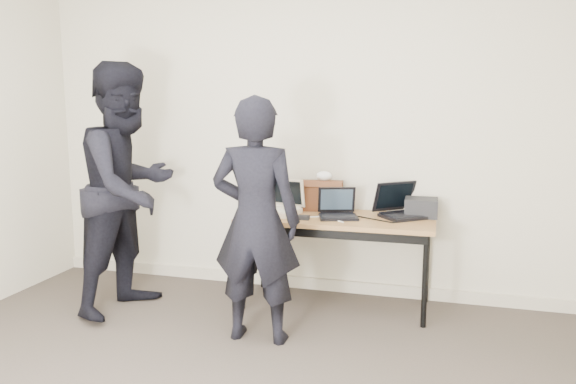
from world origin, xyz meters
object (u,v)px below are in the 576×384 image
at_px(laptop_center, 338,211).
at_px(laptop_right, 402,209).
at_px(person_observer, 129,189).
at_px(leather_satchel, 320,195).
at_px(laptop_beige, 279,206).
at_px(equipment_box, 421,208).
at_px(person_typist, 256,221).
at_px(desk, 336,224).

relative_size(laptop_center, laptop_right, 0.73).
bearing_deg(person_observer, leather_satchel, -50.23).
distance_m(laptop_beige, equipment_box, 1.12).
xyz_separation_m(leather_satchel, equipment_box, (0.81, -0.04, -0.06)).
distance_m(laptop_center, person_typist, 0.86).
bearing_deg(desk, laptop_center, -6.43).
relative_size(leather_satchel, person_observer, 0.20).
height_order(laptop_beige, person_observer, person_observer).
distance_m(desk, laptop_right, 0.53).
distance_m(desk, leather_satchel, 0.34).
relative_size(leather_satchel, person_typist, 0.23).
bearing_deg(laptop_beige, equipment_box, 22.03).
height_order(desk, laptop_beige, laptop_beige).
distance_m(laptop_right, person_typist, 1.27).
distance_m(desk, person_observer, 1.62).
bearing_deg(equipment_box, person_typist, -137.46).
distance_m(equipment_box, person_typist, 1.40).
relative_size(person_typist, person_observer, 0.87).
height_order(desk, person_typist, person_typist).
xyz_separation_m(laptop_center, leather_satchel, (-0.19, 0.23, 0.08)).
bearing_deg(laptop_center, equipment_box, 0.15).
height_order(leather_satchel, equipment_box, leather_satchel).
distance_m(laptop_right, person_observer, 2.11).
distance_m(laptop_center, leather_satchel, 0.31).
height_order(desk, person_observer, person_observer).
distance_m(laptop_right, leather_satchel, 0.67).
bearing_deg(person_observer, laptop_right, -60.17).
bearing_deg(person_typist, laptop_beige, -87.34).
relative_size(equipment_box, person_typist, 0.15).
height_order(laptop_center, leather_satchel, leather_satchel).
distance_m(desk, laptop_center, 0.11).
height_order(laptop_center, person_typist, person_typist).
xyz_separation_m(laptop_beige, person_typist, (0.08, -0.78, 0.05)).
bearing_deg(person_observer, person_typist, -91.85).
bearing_deg(laptop_center, person_typist, -135.66).
bearing_deg(person_observer, desk, -60.54).
bearing_deg(person_typist, laptop_center, -121.45).
height_order(laptop_beige, laptop_right, laptop_beige).
xyz_separation_m(laptop_center, equipment_box, (0.62, 0.19, 0.02)).
xyz_separation_m(desk, laptop_center, (0.01, -0.00, 0.11)).
bearing_deg(laptop_right, leather_satchel, 135.29).
bearing_deg(desk, leather_satchel, 127.71).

